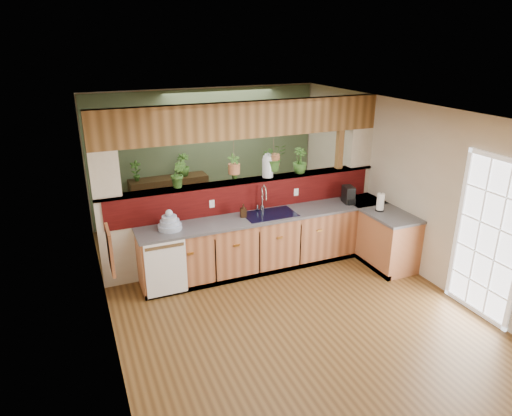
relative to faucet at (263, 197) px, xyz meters
name	(u,v)px	position (x,y,z in m)	size (l,w,h in m)	color
ground	(281,298)	(-0.20, -1.13, -1.14)	(4.60, 7.00, 0.01)	#54381A
ceiling	(286,115)	(-0.20, -1.13, 1.46)	(4.60, 7.00, 0.01)	brown
wall_back	(206,155)	(-0.20, 2.37, 0.16)	(4.60, 0.02, 2.60)	beige
wall_left	(102,242)	(-2.50, -1.13, 0.16)	(0.02, 7.00, 2.60)	beige
wall_right	(420,192)	(2.10, -1.13, 0.16)	(0.02, 7.00, 2.60)	beige
pass_through_partition	(248,191)	(-0.17, 0.21, 0.06)	(4.60, 0.21, 2.60)	beige
pass_through_ledge	(246,181)	(-0.20, 0.22, 0.23)	(4.60, 0.21, 0.04)	brown
header_beam	(245,120)	(-0.20, 0.22, 1.19)	(4.60, 0.15, 0.55)	brown
sage_backwall	(206,155)	(-0.20, 2.35, 0.16)	(4.55, 0.02, 2.55)	#4B5F41
countertop	(305,237)	(0.63, -0.26, -0.69)	(4.14, 1.52, 0.90)	brown
dishwasher	(166,269)	(-1.68, -0.47, -0.68)	(0.58, 0.03, 0.82)	white
navy_sink	(270,219)	(0.05, -0.16, -0.31)	(0.82, 0.50, 0.18)	black
french_door	(487,241)	(2.07, -2.43, -0.09)	(0.06, 1.02, 2.16)	white
framed_print	(110,250)	(-2.47, -1.93, 0.41)	(0.04, 0.35, 0.45)	brown
faucet	(263,197)	(0.00, 0.00, 0.00)	(0.19, 0.19, 0.44)	#B7B7B2
dish_stack	(170,223)	(-1.52, -0.14, -0.14)	(0.34, 0.34, 0.30)	#9EADCC
soap_dispenser	(243,211)	(-0.38, -0.10, -0.13)	(0.09, 0.10, 0.21)	#362313
coffee_maker	(349,195)	(1.47, -0.19, -0.10)	(0.15, 0.26, 0.28)	black
paper_towel	(380,202)	(1.73, -0.69, -0.10)	(0.14, 0.14, 0.30)	black
glass_jar	(268,165)	(0.17, 0.22, 0.45)	(0.18, 0.18, 0.39)	silver
ledge_plant_left	(178,174)	(-1.27, 0.22, 0.47)	(0.23, 0.19, 0.43)	#2D541D
ledge_plant_right	(300,161)	(0.75, 0.22, 0.47)	(0.24, 0.24, 0.42)	#2D541D
hanging_plant_a	(234,159)	(-0.40, 0.22, 0.61)	(0.22, 0.18, 0.54)	brown
hanging_plant_b	(274,146)	(0.27, 0.22, 0.76)	(0.40, 0.35, 0.56)	brown
shelving_console	(170,202)	(-1.04, 2.12, -0.64)	(1.48, 0.39, 0.99)	black
shelf_plant_a	(136,171)	(-1.63, 2.12, 0.05)	(0.20, 0.14, 0.39)	#2D541D
shelf_plant_b	(183,165)	(-0.74, 2.12, 0.07)	(0.24, 0.24, 0.43)	#2D541D
floor_plant	(280,200)	(1.08, 1.61, -0.72)	(0.74, 0.64, 0.83)	#2D541D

